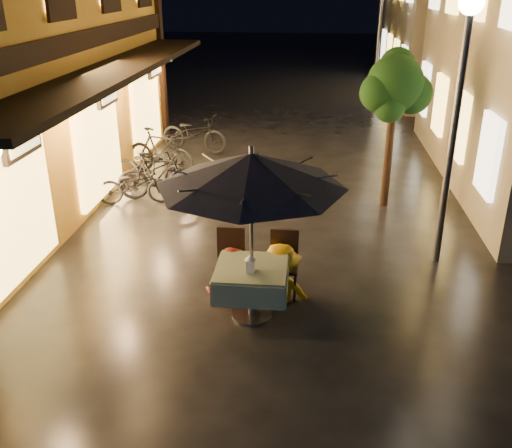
# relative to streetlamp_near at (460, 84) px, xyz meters

# --- Properties ---
(ground) EXTENTS (90.00, 90.00, 0.00)m
(ground) POSITION_rel_streetlamp_near_xyz_m (-3.00, -2.00, -2.92)
(ground) COLOR black
(ground) RESTS_ON ground
(street_tree) EXTENTS (1.43, 1.20, 3.15)m
(street_tree) POSITION_rel_streetlamp_near_xyz_m (-0.59, 2.51, -0.50)
(street_tree) COLOR black
(street_tree) RESTS_ON ground
(streetlamp_near) EXTENTS (0.36, 0.36, 4.23)m
(streetlamp_near) POSITION_rel_streetlamp_near_xyz_m (0.00, 0.00, 0.00)
(streetlamp_near) COLOR #59595E
(streetlamp_near) RESTS_ON ground
(streetlamp_far) EXTENTS (0.36, 0.36, 4.23)m
(streetlamp_far) POSITION_rel_streetlamp_near_xyz_m (0.00, 12.00, 0.00)
(streetlamp_far) COLOR #59595E
(streetlamp_far) RESTS_ON ground
(cafe_table) EXTENTS (0.99, 0.99, 0.78)m
(cafe_table) POSITION_rel_streetlamp_near_xyz_m (-2.90, -2.02, -2.33)
(cafe_table) COLOR #59595E
(cafe_table) RESTS_ON ground
(patio_umbrella) EXTENTS (2.47, 2.47, 2.46)m
(patio_umbrella) POSITION_rel_streetlamp_near_xyz_m (-2.90, -2.02, -0.77)
(patio_umbrella) COLOR #59595E
(patio_umbrella) RESTS_ON ground
(cafe_chair_left) EXTENTS (0.42, 0.42, 0.97)m
(cafe_chair_left) POSITION_rel_streetlamp_near_xyz_m (-3.30, -1.28, -2.38)
(cafe_chair_left) COLOR black
(cafe_chair_left) RESTS_ON ground
(cafe_chair_right) EXTENTS (0.42, 0.42, 0.97)m
(cafe_chair_right) POSITION_rel_streetlamp_near_xyz_m (-2.50, -1.28, -2.38)
(cafe_chair_right) COLOR black
(cafe_chair_right) RESTS_ON ground
(table_lantern) EXTENTS (0.16, 0.16, 0.25)m
(table_lantern) POSITION_rel_streetlamp_near_xyz_m (-2.90, -2.17, -2.00)
(table_lantern) COLOR white
(table_lantern) RESTS_ON cafe_table
(person_orange) EXTENTS (0.75, 0.59, 1.55)m
(person_orange) POSITION_rel_streetlamp_near_xyz_m (-3.27, -1.51, -2.14)
(person_orange) COLOR #DC4130
(person_orange) RESTS_ON ground
(person_yellow) EXTENTS (1.14, 0.75, 1.65)m
(person_yellow) POSITION_rel_streetlamp_near_xyz_m (-2.54, -1.45, -2.09)
(person_yellow) COLOR #E0A109
(person_yellow) RESTS_ON ground
(bicycle_0) EXTENTS (1.63, 0.86, 0.81)m
(bicycle_0) POSITION_rel_streetlamp_near_xyz_m (-5.78, 2.07, -2.51)
(bicycle_0) COLOR black
(bicycle_0) RESTS_ON ground
(bicycle_1) EXTENTS (1.78, 0.76, 1.03)m
(bicycle_1) POSITION_rel_streetlamp_near_xyz_m (-5.36, 2.39, -2.40)
(bicycle_1) COLOR black
(bicycle_1) RESTS_ON ground
(bicycle_2) EXTENTS (1.99, 1.10, 0.99)m
(bicycle_2) POSITION_rel_streetlamp_near_xyz_m (-5.66, 2.98, -2.42)
(bicycle_2) COLOR black
(bicycle_2) RESTS_ON ground
(bicycle_3) EXTENTS (1.92, 1.14, 1.11)m
(bicycle_3) POSITION_rel_streetlamp_near_xyz_m (-5.74, 4.05, -2.36)
(bicycle_3) COLOR black
(bicycle_3) RESTS_ON ground
(bicycle_4) EXTENTS (2.02, 1.18, 1.01)m
(bicycle_4) POSITION_rel_streetlamp_near_xyz_m (-5.32, 6.07, -2.41)
(bicycle_4) COLOR black
(bicycle_4) RESTS_ON ground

